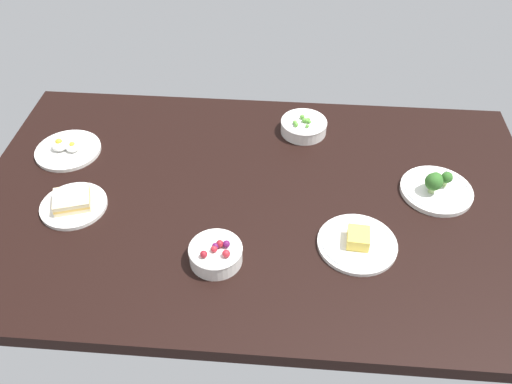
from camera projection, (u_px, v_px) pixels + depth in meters
The scene contains 7 objects.
dining_table at pixel (256, 202), 148.31cm from camera, with size 157.85×96.68×4.00cm, color black.
plate_sandwich at pixel (73, 203), 143.13cm from camera, with size 18.00×18.00×4.31cm.
plate_broccoli at pixel (436, 188), 147.07cm from camera, with size 20.05×20.05×7.65cm.
plate_eggs at pixel (67, 149), 160.89cm from camera, with size 19.68×19.68×4.83cm.
bowl_berries at pixel (216, 254), 128.70cm from camera, with size 13.33×13.33×6.20cm.
bowl_peas at pixel (304, 126), 167.51cm from camera, with size 14.74×14.74×5.38cm.
plate_cheese at pixel (357, 243), 133.32cm from camera, with size 20.29×20.29×4.50cm.
Camera 1 is at (8.42, -105.73, 105.70)cm, focal length 36.95 mm.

